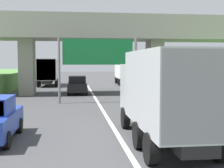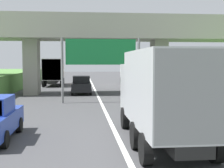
{
  "view_description": "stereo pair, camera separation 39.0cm",
  "coord_description": "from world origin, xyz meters",
  "px_view_note": "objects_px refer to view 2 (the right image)",
  "views": [
    {
      "loc": [
        -1.82,
        3.82,
        3.04
      ],
      "look_at": [
        0.0,
        18.25,
        2.0
      ],
      "focal_mm": 49.31,
      "sensor_mm": 36.0,
      "label": 1
    },
    {
      "loc": [
        -1.43,
        3.77,
        3.04
      ],
      "look_at": [
        0.0,
        18.25,
        2.0
      ],
      "focal_mm": 49.31,
      "sensor_mm": 36.0,
      "label": 2
    }
  ],
  "objects_px": {
    "truck_orange": "(54,71)",
    "car_black": "(81,85)",
    "overhead_highway_sign": "(101,56)",
    "truck_white": "(132,70)",
    "truck_silver": "(162,92)"
  },
  "relations": [
    {
      "from": "overhead_highway_sign",
      "to": "truck_white",
      "type": "height_order",
      "value": "overhead_highway_sign"
    },
    {
      "from": "truck_white",
      "to": "truck_orange",
      "type": "height_order",
      "value": "same"
    },
    {
      "from": "truck_orange",
      "to": "car_black",
      "type": "height_order",
      "value": "truck_orange"
    },
    {
      "from": "overhead_highway_sign",
      "to": "truck_orange",
      "type": "relative_size",
      "value": 0.81
    },
    {
      "from": "overhead_highway_sign",
      "to": "truck_silver",
      "type": "height_order",
      "value": "overhead_highway_sign"
    },
    {
      "from": "truck_orange",
      "to": "car_black",
      "type": "distance_m",
      "value": 11.37
    },
    {
      "from": "truck_white",
      "to": "car_black",
      "type": "distance_m",
      "value": 13.13
    },
    {
      "from": "truck_white",
      "to": "car_black",
      "type": "relative_size",
      "value": 1.78
    },
    {
      "from": "car_black",
      "to": "overhead_highway_sign",
      "type": "bearing_deg",
      "value": -77.22
    },
    {
      "from": "truck_silver",
      "to": "truck_orange",
      "type": "height_order",
      "value": "same"
    },
    {
      "from": "truck_white",
      "to": "truck_silver",
      "type": "bearing_deg",
      "value": -97.16
    },
    {
      "from": "truck_silver",
      "to": "truck_white",
      "type": "distance_m",
      "value": 29.74
    },
    {
      "from": "truck_orange",
      "to": "truck_silver",
      "type": "bearing_deg",
      "value": -77.4
    },
    {
      "from": "overhead_highway_sign",
      "to": "truck_orange",
      "type": "distance_m",
      "value": 18.0
    },
    {
      "from": "truck_white",
      "to": "car_black",
      "type": "height_order",
      "value": "truck_white"
    }
  ]
}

